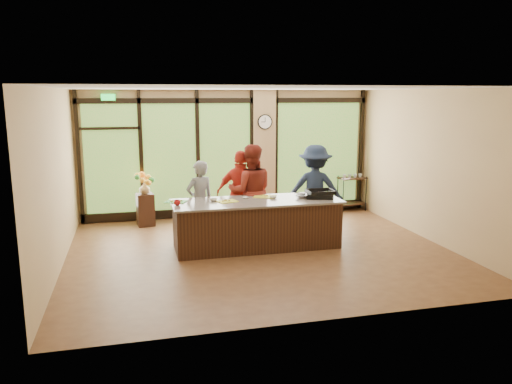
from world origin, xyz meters
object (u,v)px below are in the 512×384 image
cook_left (200,201)px  roasting_pan (320,196)px  cook_right (315,189)px  bar_cart (352,188)px  island_base (257,225)px  flower_stand (145,210)px

cook_left → roasting_pan: size_ratio=3.24×
cook_right → bar_cart: 2.41m
cook_right → bar_cart: size_ratio=2.01×
cook_right → island_base: bearing=48.7°
island_base → cook_left: bearing=143.8°
roasting_pan → bar_cart: 3.16m
bar_cart → flower_stand: bearing=176.2°
cook_left → bar_cart: 4.44m
island_base → flower_stand: island_base is taller
roasting_pan → flower_stand: (-3.27, 2.24, -0.60)m
roasting_pan → cook_right: bearing=95.4°
cook_left → roasting_pan: cook_left is taller
flower_stand → bar_cart: bearing=-4.8°
roasting_pan → bar_cart: roasting_pan is taller
roasting_pan → island_base: bearing=-164.2°
cook_right → roasting_pan: 0.84m
bar_cart → roasting_pan: bearing=-133.2°
cook_left → flower_stand: size_ratio=2.23×
bar_cart → cook_left: bearing=-164.1°
cook_right → bar_cart: bearing=-112.0°
cook_left → flower_stand: cook_left is taller
cook_left → flower_stand: 1.83m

